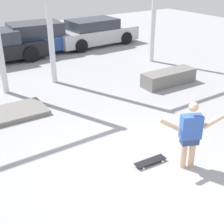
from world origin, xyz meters
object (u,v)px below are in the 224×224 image
(skateboarder, at_px, (190,133))
(parked_car_blue, at_px, (39,38))
(skateboard, at_px, (150,161))
(grind_box, at_px, (169,78))
(parked_car_silver, at_px, (95,33))

(skateboarder, relative_size, parked_car_blue, 0.34)
(skateboarder, bearing_deg, skateboard, 164.67)
(skateboard, relative_size, parked_car_blue, 0.17)
(grind_box, bearing_deg, parked_car_blue, 107.56)
(parked_car_blue, bearing_deg, skateboarder, -90.73)
(parked_car_silver, bearing_deg, skateboard, -116.98)
(skateboarder, height_order, skateboard, skateboarder)
(skateboard, relative_size, grind_box, 0.37)
(parked_car_blue, xyz_separation_m, parked_car_silver, (2.99, -0.30, -0.03))
(parked_car_blue, relative_size, parked_car_silver, 0.99)
(parked_car_blue, bearing_deg, parked_car_silver, -0.84)
(grind_box, height_order, parked_car_blue, parked_car_blue)
(skateboarder, bearing_deg, parked_car_blue, 110.45)
(grind_box, xyz_separation_m, parked_car_blue, (-2.13, 6.74, 0.44))
(skateboard, bearing_deg, grind_box, 45.90)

